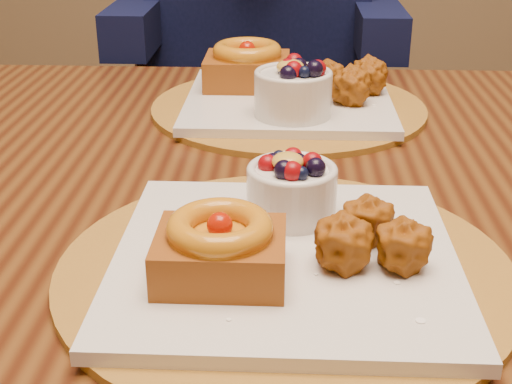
{
  "coord_description": "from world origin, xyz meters",
  "views": [
    {
      "loc": [
        -0.02,
        -0.68,
        1.06
      ],
      "look_at": [
        -0.05,
        -0.11,
        0.81
      ],
      "focal_mm": 50.0,
      "sensor_mm": 36.0,
      "label": 1
    }
  ],
  "objects_px": {
    "place_setting_near": "(283,248)",
    "place_setting_far": "(286,91)",
    "chair_far": "(249,172)",
    "dining_table": "(286,232)"
  },
  "relations": [
    {
      "from": "dining_table",
      "to": "place_setting_far",
      "type": "distance_m",
      "value": 0.24
    },
    {
      "from": "chair_far",
      "to": "dining_table",
      "type": "bearing_deg",
      "value": -102.82
    },
    {
      "from": "dining_table",
      "to": "place_setting_near",
      "type": "bearing_deg",
      "value": -90.55
    },
    {
      "from": "chair_far",
      "to": "place_setting_far",
      "type": "bearing_deg",
      "value": -99.91
    },
    {
      "from": "dining_table",
      "to": "chair_far",
      "type": "distance_m",
      "value": 0.69
    },
    {
      "from": "place_setting_near",
      "to": "chair_far",
      "type": "xyz_separation_m",
      "value": [
        -0.08,
        0.87,
        -0.3
      ]
    },
    {
      "from": "dining_table",
      "to": "chair_far",
      "type": "xyz_separation_m",
      "value": [
        -0.08,
        0.66,
        -0.2
      ]
    },
    {
      "from": "place_setting_near",
      "to": "place_setting_far",
      "type": "height_order",
      "value": "place_setting_far"
    },
    {
      "from": "place_setting_near",
      "to": "place_setting_far",
      "type": "distance_m",
      "value": 0.43
    },
    {
      "from": "dining_table",
      "to": "place_setting_near",
      "type": "distance_m",
      "value": 0.24
    }
  ]
}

